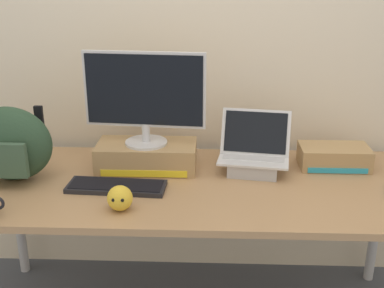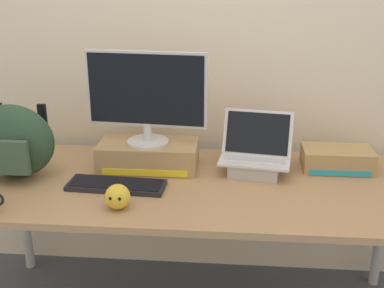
{
  "view_description": "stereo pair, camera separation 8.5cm",
  "coord_description": "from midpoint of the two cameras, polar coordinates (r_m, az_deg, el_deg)",
  "views": [
    {
      "loc": [
        0.08,
        -1.97,
        1.64
      ],
      "look_at": [
        0.0,
        0.0,
        0.9
      ],
      "focal_mm": 46.22,
      "sensor_mm": 36.0,
      "label": 1
    },
    {
      "loc": [
        0.16,
        -1.97,
        1.64
      ],
      "look_at": [
        0.0,
        0.0,
        0.9
      ],
      "focal_mm": 46.22,
      "sensor_mm": 36.0,
      "label": 2
    }
  ],
  "objects": [
    {
      "name": "desk",
      "position": [
        2.2,
        -1.11,
        -5.85
      ],
      "size": [
        2.03,
        0.83,
        0.72
      ],
      "color": "#A87F56",
      "rests_on": "ground"
    },
    {
      "name": "toner_box_cyan",
      "position": [
        2.4,
        15.09,
        -1.43
      ],
      "size": [
        0.32,
        0.18,
        0.1
      ],
      "color": "#A88456",
      "rests_on": "desk"
    },
    {
      "name": "back_wall",
      "position": [
        2.51,
        -0.52,
        12.64
      ],
      "size": [
        7.0,
        0.1,
        2.6
      ],
      "primitive_type": "cube",
      "color": "beige",
      "rests_on": "ground"
    },
    {
      "name": "open_laptop",
      "position": [
        2.28,
        6.07,
        -1.77
      ],
      "size": [
        0.34,
        0.26,
        0.27
      ],
      "rotation": [
        0.0,
        0.0,
        -0.15
      ],
      "color": "#ADADB2",
      "rests_on": "desk"
    },
    {
      "name": "messenger_backpack",
      "position": [
        2.3,
        -21.32,
        -0.04
      ],
      "size": [
        0.38,
        0.24,
        0.33
      ],
      "rotation": [
        0.0,
        0.0,
        -0.01
      ],
      "color": "#28422D",
      "rests_on": "desk"
    },
    {
      "name": "external_keyboard",
      "position": [
        2.14,
        -9.83,
        -4.85
      ],
      "size": [
        0.43,
        0.17,
        0.02
      ],
      "rotation": [
        0.0,
        0.0,
        -0.06
      ],
      "color": "black",
      "rests_on": "desk"
    },
    {
      "name": "plush_toy",
      "position": [
        1.95,
        -9.57,
        -6.19
      ],
      "size": [
        0.1,
        0.1,
        0.1
      ],
      "color": "gold",
      "rests_on": "desk"
    },
    {
      "name": "toner_box_yellow",
      "position": [
        2.31,
        -6.3,
        -1.39
      ],
      "size": [
        0.46,
        0.23,
        0.12
      ],
      "color": "#A88456",
      "rests_on": "desk"
    },
    {
      "name": "desktop_monitor",
      "position": [
        2.22,
        -6.6,
        5.5
      ],
      "size": [
        0.55,
        0.19,
        0.43
      ],
      "rotation": [
        0.0,
        0.0,
        -0.09
      ],
      "color": "silver",
      "rests_on": "toner_box_yellow"
    }
  ]
}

